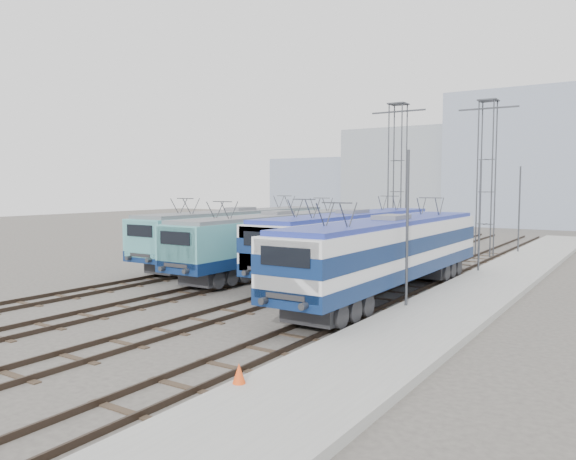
{
  "coord_description": "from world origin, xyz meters",
  "views": [
    {
      "loc": [
        17.39,
        -20.89,
        5.46
      ],
      "look_at": [
        -0.76,
        7.0,
        2.84
      ],
      "focal_mm": 35.0,
      "sensor_mm": 36.0,
      "label": 1
    }
  ],
  "objects_px": {
    "mast_rear": "(519,211)",
    "mast_front": "(407,232)",
    "catenary_tower_west": "(397,171)",
    "catenary_tower_east": "(486,171)",
    "locomotive_center_right": "(351,237)",
    "mast_mid": "(480,218)",
    "locomotive_far_right": "(390,249)",
    "safety_cone": "(239,373)",
    "locomotive_far_left": "(239,231)",
    "locomotive_center_left": "(276,237)"
  },
  "relations": [
    {
      "from": "locomotive_center_right",
      "to": "mast_front",
      "type": "distance_m",
      "value": 9.77
    },
    {
      "from": "catenary_tower_west",
      "to": "catenary_tower_east",
      "type": "distance_m",
      "value": 6.8
    },
    {
      "from": "mast_front",
      "to": "safety_cone",
      "type": "relative_size",
      "value": 12.99
    },
    {
      "from": "mast_front",
      "to": "mast_mid",
      "type": "height_order",
      "value": "same"
    },
    {
      "from": "safety_cone",
      "to": "locomotive_far_left",
      "type": "bearing_deg",
      "value": 128.05
    },
    {
      "from": "mast_rear",
      "to": "mast_front",
      "type": "bearing_deg",
      "value": -90.0
    },
    {
      "from": "locomotive_center_left",
      "to": "mast_front",
      "type": "relative_size",
      "value": 2.59
    },
    {
      "from": "locomotive_far_left",
      "to": "locomotive_center_right",
      "type": "relative_size",
      "value": 0.98
    },
    {
      "from": "mast_front",
      "to": "catenary_tower_east",
      "type": "bearing_deg",
      "value": 95.45
    },
    {
      "from": "locomotive_center_right",
      "to": "catenary_tower_east",
      "type": "height_order",
      "value": "catenary_tower_east"
    },
    {
      "from": "locomotive_far_right",
      "to": "safety_cone",
      "type": "bearing_deg",
      "value": -82.93
    },
    {
      "from": "locomotive_far_left",
      "to": "catenary_tower_east",
      "type": "bearing_deg",
      "value": 46.77
    },
    {
      "from": "locomotive_center_left",
      "to": "locomotive_far_right",
      "type": "distance_m",
      "value": 9.63
    },
    {
      "from": "locomotive_far_right",
      "to": "catenary_tower_west",
      "type": "xyz_separation_m",
      "value": [
        -6.75,
        17.48,
        4.24
      ]
    },
    {
      "from": "locomotive_far_left",
      "to": "locomotive_center_right",
      "type": "distance_m",
      "value": 9.02
    },
    {
      "from": "locomotive_center_right",
      "to": "locomotive_far_left",
      "type": "bearing_deg",
      "value": 176.41
    },
    {
      "from": "catenary_tower_west",
      "to": "locomotive_far_left",
      "type": "bearing_deg",
      "value": -119.17
    },
    {
      "from": "locomotive_far_right",
      "to": "mast_rear",
      "type": "xyz_separation_m",
      "value": [
        1.85,
        21.48,
        1.1
      ]
    },
    {
      "from": "mast_mid",
      "to": "locomotive_far_right",
      "type": "bearing_deg",
      "value": -101.04
    },
    {
      "from": "locomotive_center_left",
      "to": "safety_cone",
      "type": "bearing_deg",
      "value": -58.49
    },
    {
      "from": "mast_front",
      "to": "mast_rear",
      "type": "bearing_deg",
      "value": 90.0
    },
    {
      "from": "locomotive_center_left",
      "to": "locomotive_center_right",
      "type": "relative_size",
      "value": 0.96
    },
    {
      "from": "locomotive_far_left",
      "to": "safety_cone",
      "type": "relative_size",
      "value": 34.26
    },
    {
      "from": "locomotive_center_left",
      "to": "safety_cone",
      "type": "relative_size",
      "value": 33.65
    },
    {
      "from": "catenary_tower_east",
      "to": "safety_cone",
      "type": "xyz_separation_m",
      "value": [
        2.0,
        -33.58,
        -6.07
      ]
    },
    {
      "from": "locomotive_far_right",
      "to": "safety_cone",
      "type": "distance_m",
      "value": 14.33
    },
    {
      "from": "safety_cone",
      "to": "catenary_tower_west",
      "type": "bearing_deg",
      "value": 105.06
    },
    {
      "from": "catenary_tower_west",
      "to": "mast_rear",
      "type": "relative_size",
      "value": 1.71
    },
    {
      "from": "locomotive_center_right",
      "to": "catenary_tower_east",
      "type": "distance_m",
      "value": 15.84
    },
    {
      "from": "mast_rear",
      "to": "locomotive_center_right",
      "type": "bearing_deg",
      "value": -110.86
    },
    {
      "from": "locomotive_center_right",
      "to": "mast_mid",
      "type": "relative_size",
      "value": 2.69
    },
    {
      "from": "locomotive_center_left",
      "to": "mast_front",
      "type": "distance_m",
      "value": 12.44
    },
    {
      "from": "locomotive_center_left",
      "to": "locomotive_far_left",
      "type": "bearing_deg",
      "value": 156.53
    },
    {
      "from": "locomotive_center_right",
      "to": "catenary_tower_west",
      "type": "height_order",
      "value": "catenary_tower_west"
    },
    {
      "from": "locomotive_center_left",
      "to": "mast_front",
      "type": "height_order",
      "value": "mast_front"
    },
    {
      "from": "catenary_tower_west",
      "to": "mast_front",
      "type": "distance_m",
      "value": 22.0
    },
    {
      "from": "catenary_tower_west",
      "to": "safety_cone",
      "type": "height_order",
      "value": "catenary_tower_west"
    },
    {
      "from": "catenary_tower_west",
      "to": "mast_mid",
      "type": "height_order",
      "value": "catenary_tower_west"
    },
    {
      "from": "catenary_tower_west",
      "to": "mast_front",
      "type": "relative_size",
      "value": 1.71
    },
    {
      "from": "catenary_tower_west",
      "to": "catenary_tower_east",
      "type": "height_order",
      "value": "same"
    },
    {
      "from": "locomotive_far_left",
      "to": "locomotive_far_right",
      "type": "relative_size",
      "value": 0.98
    },
    {
      "from": "catenary_tower_west",
      "to": "locomotive_center_left",
      "type": "bearing_deg",
      "value": -99.1
    },
    {
      "from": "mast_rear",
      "to": "locomotive_far_left",
      "type": "bearing_deg",
      "value": -133.64
    },
    {
      "from": "locomotive_far_right",
      "to": "safety_cone",
      "type": "xyz_separation_m",
      "value": [
        1.75,
        -14.1,
        -1.83
      ]
    },
    {
      "from": "locomotive_far_left",
      "to": "mast_mid",
      "type": "height_order",
      "value": "mast_mid"
    },
    {
      "from": "catenary_tower_west",
      "to": "safety_cone",
      "type": "xyz_separation_m",
      "value": [
        8.5,
        -31.58,
        -6.07
      ]
    },
    {
      "from": "mast_front",
      "to": "mast_mid",
      "type": "relative_size",
      "value": 1.0
    },
    {
      "from": "locomotive_far_left",
      "to": "locomotive_center_right",
      "type": "height_order",
      "value": "locomotive_center_right"
    },
    {
      "from": "locomotive_center_left",
      "to": "catenary_tower_east",
      "type": "height_order",
      "value": "catenary_tower_east"
    },
    {
      "from": "locomotive_far_right",
      "to": "locomotive_far_left",
      "type": "bearing_deg",
      "value": 158.26
    }
  ]
}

